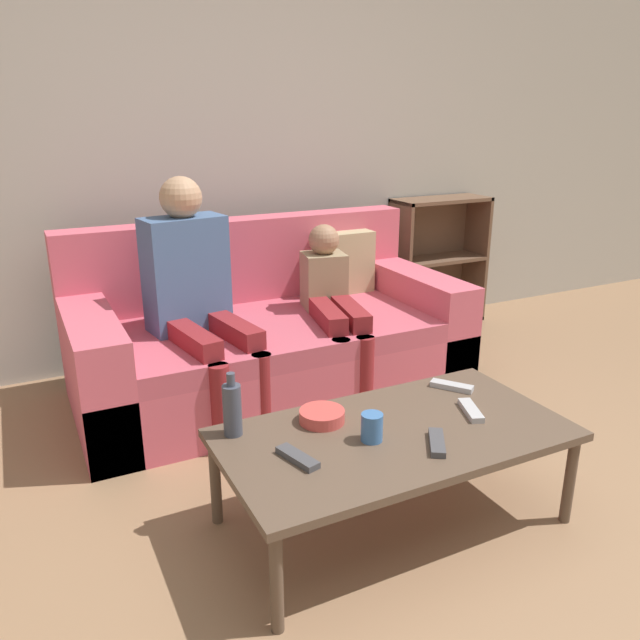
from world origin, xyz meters
The scene contains 14 objects.
ground_plane centered at (0.00, 0.00, 0.00)m, with size 22.00×22.00×0.00m, color #997251.
wall_back centered at (0.00, 2.43, 1.30)m, with size 12.00×0.06×2.60m.
couch centered at (-0.08, 1.73, 0.28)m, with size 1.99×0.99×0.88m.
bookshelf centered at (1.37, 2.28, 0.35)m, with size 0.68×0.28×0.88m.
coffee_table centered at (-0.13, 0.43, 0.34)m, with size 1.23×0.65×0.37m.
person_adult centered at (-0.49, 1.64, 0.66)m, with size 0.44×0.71×1.16m.
person_child centered at (0.22, 1.56, 0.50)m, with size 0.34×0.69×0.87m.
cup_near centered at (-0.23, 0.42, 0.42)m, with size 0.08×0.08×0.10m.
tv_remote_0 centered at (-0.06, 0.29, 0.38)m, with size 0.13×0.17×0.02m.
tv_remote_1 centered at (-0.51, 0.41, 0.38)m, with size 0.09×0.18×0.02m.
tv_remote_2 centered at (0.20, 0.42, 0.38)m, with size 0.11×0.18×0.02m.
tv_remote_3 centered at (0.27, 0.63, 0.38)m, with size 0.14×0.17×0.02m.
snack_bowl centered at (-0.33, 0.61, 0.40)m, with size 0.17×0.17×0.05m.
bottle centered at (-0.64, 0.67, 0.47)m, with size 0.07×0.07×0.23m.
Camera 1 is at (-1.23, -1.19, 1.44)m, focal length 35.00 mm.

